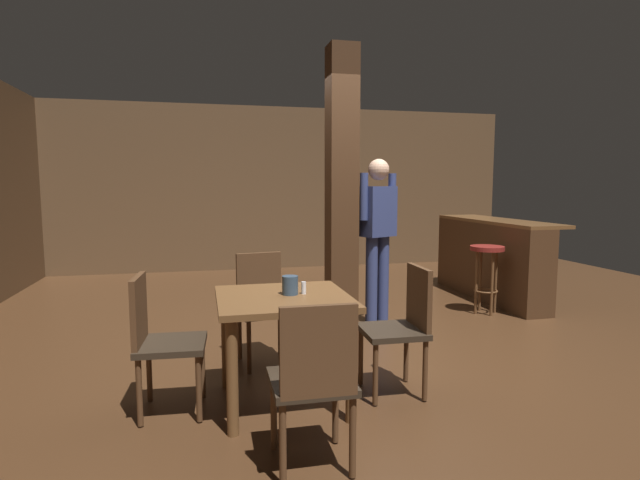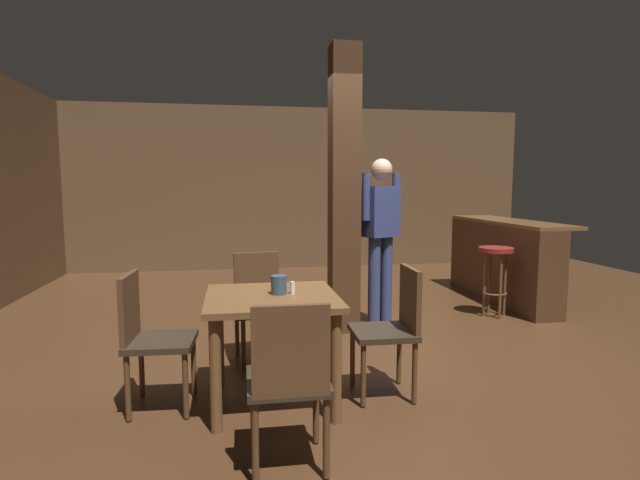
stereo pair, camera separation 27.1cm
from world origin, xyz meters
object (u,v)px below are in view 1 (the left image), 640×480
at_px(dining_table, 283,316).
at_px(chair_south, 314,376).
at_px(napkin_cup, 290,285).
at_px(bar_stool_near, 487,262).
at_px(chair_east, 403,323).
at_px(salt_shaker, 304,288).
at_px(standing_person, 378,231).
at_px(chair_west, 159,337).
at_px(bar_counter, 489,258).
at_px(chair_north, 263,302).

distance_m(dining_table, chair_south, 0.85).
height_order(napkin_cup, bar_stool_near, napkin_cup).
relative_size(chair_east, chair_south, 1.00).
bearing_deg(chair_south, salt_shaker, 81.99).
height_order(salt_shaker, standing_person, standing_person).
relative_size(chair_east, standing_person, 0.52).
xyz_separation_m(chair_east, standing_person, (0.37, 1.55, 0.50)).
relative_size(chair_east, salt_shaker, 10.70).
bearing_deg(bar_stool_near, chair_south, -134.44).
height_order(chair_east, salt_shaker, chair_east).
height_order(dining_table, chair_west, chair_west).
bearing_deg(chair_south, chair_east, 45.02).
height_order(salt_shaker, bar_counter, bar_counter).
bearing_deg(bar_counter, chair_east, -131.72).
bearing_deg(chair_west, chair_south, -46.95).
distance_m(bar_counter, bar_stool_near, 0.83).
xyz_separation_m(chair_east, bar_counter, (2.25, 2.52, 0.01)).
relative_size(chair_north, salt_shaker, 10.70).
distance_m(chair_south, chair_north, 1.66).
xyz_separation_m(dining_table, bar_stool_near, (2.62, 1.81, -0.01)).
height_order(chair_south, standing_person, standing_person).
xyz_separation_m(chair_east, bar_stool_near, (1.78, 1.83, 0.08)).
xyz_separation_m(dining_table, salt_shaker, (0.14, 0.02, 0.18)).
bearing_deg(bar_counter, chair_west, -147.55).
bearing_deg(chair_east, standing_person, 76.62).
relative_size(chair_west, bar_stool_near, 1.15).
relative_size(chair_south, standing_person, 0.52).
bearing_deg(salt_shaker, standing_person, 54.75).
relative_size(salt_shaker, bar_stool_near, 0.11).
xyz_separation_m(chair_east, chair_south, (-0.82, -0.82, 0.00)).
bearing_deg(bar_stool_near, chair_west, -152.47).
relative_size(chair_south, salt_shaker, 10.70).
height_order(chair_east, napkin_cup, chair_east).
bearing_deg(dining_table, chair_north, 92.99).
height_order(napkin_cup, standing_person, standing_person).
xyz_separation_m(napkin_cup, bar_stool_near, (2.57, 1.79, -0.21)).
height_order(dining_table, salt_shaker, salt_shaker).
xyz_separation_m(dining_table, napkin_cup, (0.05, 0.03, 0.20)).
distance_m(chair_north, standing_person, 1.52).
distance_m(chair_north, salt_shaker, 0.87).
bearing_deg(chair_south, bar_counter, 47.45).
bearing_deg(chair_east, bar_stool_near, 45.81).
bearing_deg(chair_east, salt_shaker, 176.67).
xyz_separation_m(chair_south, salt_shaker, (0.12, 0.86, 0.27)).
height_order(chair_east, chair_north, same).
xyz_separation_m(chair_west, salt_shaker, (0.94, -0.01, 0.27)).
bearing_deg(standing_person, chair_east, -103.38).
bearing_deg(salt_shaker, chair_south, -98.01).
bearing_deg(chair_north, chair_south, -87.83).
xyz_separation_m(chair_north, standing_person, (1.25, 0.70, 0.50)).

